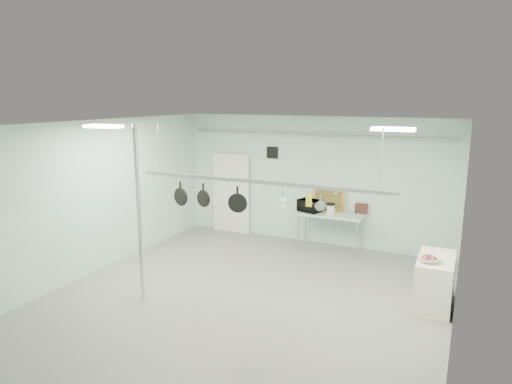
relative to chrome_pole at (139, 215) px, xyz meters
The scene contains 25 objects.
floor 2.41m from the chrome_pole, 19.44° to the left, with size 8.00×8.00×0.00m, color gray.
ceiling 2.40m from the chrome_pole, 19.44° to the left, with size 7.00×8.00×0.02m, color silver.
back_wall 4.89m from the chrome_pole, 69.68° to the left, with size 7.00×0.02×3.20m, color silver.
right_wall 5.22m from the chrome_pole, ahead, with size 0.02×8.00×3.20m, color silver.
door 4.61m from the chrome_pole, 97.53° to the left, with size 1.10×0.10×2.20m, color silver.
wall_vent 4.65m from the chrome_pole, 82.52° to the left, with size 0.30×0.04×0.30m, color black.
conduit_pipe 4.95m from the chrome_pole, 69.30° to the left, with size 0.07×0.07×6.60m, color gray.
chrome_pole is the anchor object (origin of this frame).
prep_table 4.85m from the chrome_pole, 61.29° to the left, with size 1.60×0.70×0.91m.
side_cabinet 5.37m from the chrome_pole, 22.41° to the left, with size 0.60×1.20×0.90m, color white.
pot_rack 2.19m from the chrome_pole, 25.35° to the left, with size 4.80×0.06×1.00m.
light_panel_left 1.65m from the chrome_pole, 158.20° to the right, with size 0.65×0.30×0.05m, color white.
light_panel_right 4.55m from the chrome_pole, 16.31° to the left, with size 0.65×0.30×0.05m, color white.
microwave 4.55m from the chrome_pole, 66.73° to the left, with size 0.54×0.36×0.30m, color black.
coffee_canister 4.76m from the chrome_pole, 60.65° to the left, with size 0.19×0.19×0.23m, color silver.
painting_large 5.00m from the chrome_pole, 64.46° to the left, with size 0.78×0.05×0.58m, color gold.
painting_small 5.42m from the chrome_pole, 56.60° to the left, with size 0.30×0.04×0.25m, color #381913.
fruit_bowl 5.09m from the chrome_pole, 19.98° to the left, with size 0.37×0.37×0.09m, color silver.
skillet_left 0.97m from the chrome_pole, 72.99° to the left, with size 0.35×0.06×0.47m, color black, non-canonical shape.
skillet_mid 1.22m from the chrome_pole, 48.89° to the left, with size 0.32×0.06×0.46m, color black, non-canonical shape.
skillet_right 1.77m from the chrome_pole, 30.90° to the left, with size 0.35×0.06×0.48m, color black, non-canonical shape.
whisk 2.56m from the chrome_pole, 20.73° to the left, with size 0.17×0.17×0.32m, color #B4B4B9, non-canonical shape.
grater 3.01m from the chrome_pole, 17.53° to the left, with size 0.10×0.02×0.24m, color gold, non-canonical shape.
saucepan 3.20m from the chrome_pole, 16.43° to the left, with size 0.16×0.10×0.29m, color #AAAAAF, non-canonical shape.
fruit_cluster 5.09m from the chrome_pole, 19.98° to the left, with size 0.24×0.24×0.09m, color #A91F0F, non-canonical shape.
Camera 1 is at (3.53, -6.78, 3.65)m, focal length 32.00 mm.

